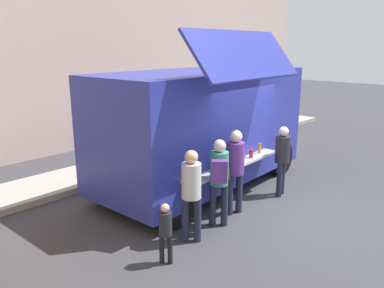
% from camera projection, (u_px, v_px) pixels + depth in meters
% --- Properties ---
extents(ground_plane, '(60.00, 60.00, 0.00)m').
position_uv_depth(ground_plane, '(282.00, 209.00, 8.16)').
color(ground_plane, '#38383D').
extents(food_truck_main, '(5.65, 3.25, 3.69)m').
position_uv_depth(food_truck_main, '(203.00, 125.00, 9.12)').
color(food_truck_main, '#29329B').
rests_on(food_truck_main, ground).
extents(trash_bin, '(0.60, 0.60, 0.97)m').
position_uv_depth(trash_bin, '(227.00, 129.00, 13.71)').
color(trash_bin, '#2C6638').
rests_on(trash_bin, ground).
extents(customer_front_ordering, '(0.58, 0.37, 1.77)m').
position_uv_depth(customer_front_ordering, '(235.00, 165.00, 7.69)').
color(customer_front_ordering, '#1F243A').
rests_on(customer_front_ordering, ground).
extents(customer_mid_with_backpack, '(0.54, 0.52, 1.72)m').
position_uv_depth(customer_mid_with_backpack, '(219.00, 175.00, 7.13)').
color(customer_mid_with_backpack, '#1D2438').
rests_on(customer_mid_with_backpack, ground).
extents(customer_rear_waiting, '(0.34, 0.34, 1.68)m').
position_uv_depth(customer_rear_waiting, '(191.00, 188.00, 6.58)').
color(customer_rear_waiting, '#1F233B').
rests_on(customer_rear_waiting, ground).
extents(customer_extra_browsing, '(0.34, 0.33, 1.64)m').
position_uv_depth(customer_extra_browsing, '(282.00, 155.00, 8.69)').
color(customer_extra_browsing, '#1E2137').
rests_on(customer_extra_browsing, ground).
extents(child_near_queue, '(0.21, 0.21, 1.03)m').
position_uv_depth(child_near_queue, '(165.00, 228.00, 5.98)').
color(child_near_queue, black).
rests_on(child_near_queue, ground).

